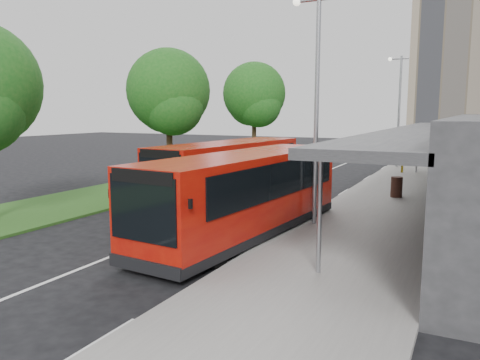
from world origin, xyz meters
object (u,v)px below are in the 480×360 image
object	(u,v)px
tree_mid	(169,96)
bollard	(402,165)
bus_second	(229,171)
car_far	(371,143)
bus_main	(246,195)
lamp_post_near	(315,96)
lamp_post_far	(398,104)
tree_far	(254,98)
litter_bin	(397,187)
car_near	(396,146)

from	to	relation	value
tree_mid	bollard	size ratio (longest dim) A/B	8.01
bus_second	car_far	distance (m)	37.79
bus_main	lamp_post_near	bearing A→B (deg)	60.06
lamp_post_far	tree_mid	bearing A→B (deg)	-130.68
bus_main	bus_second	xyz separation A→B (m)	(-3.51, 5.47, -0.02)
lamp_post_far	bus_second	size ratio (longest dim) A/B	0.80
tree_mid	lamp_post_far	distance (m)	17.08
tree_far	litter_bin	xyz separation A→B (m)	(13.09, -12.19, -4.65)
car_near	litter_bin	bearing A→B (deg)	-66.77
bus_main	litter_bin	size ratio (longest dim) A/B	10.44
tree_mid	litter_bin	size ratio (longest dim) A/B	8.14
car_near	tree_mid	bearing A→B (deg)	-93.03
tree_mid	bollard	world-z (taller)	tree_mid
bus_second	bollard	xyz separation A→B (m)	(6.03, 13.30, -0.78)
bus_main	bus_second	world-z (taller)	bus_main
tree_mid	bus_second	xyz separation A→B (m)	(6.04, -3.84, -3.65)
bus_second	car_far	size ratio (longest dim) A/B	3.11
tree_mid	lamp_post_far	world-z (taller)	lamp_post_far
lamp_post_far	car_far	size ratio (longest dim) A/B	2.50
tree_mid	car_near	world-z (taller)	tree_mid
tree_mid	lamp_post_far	size ratio (longest dim) A/B	0.98
lamp_post_far	car_near	size ratio (longest dim) A/B	2.17
litter_bin	bollard	bearing A→B (deg)	96.06
lamp_post_near	car_near	distance (m)	35.15
lamp_post_far	car_near	xyz separation A→B (m)	(-2.11, 14.85, -4.09)
tree_mid	lamp_post_near	xyz separation A→B (m)	(11.13, -7.05, -0.35)
bus_main	bollard	xyz separation A→B (m)	(2.52, 18.77, -0.80)
bus_main	car_far	bearing A→B (deg)	100.57
tree_mid	lamp_post_near	bearing A→B (deg)	-32.36
tree_mid	car_near	size ratio (longest dim) A/B	2.13
tree_mid	lamp_post_near	distance (m)	13.18
tree_mid	lamp_post_near	size ratio (longest dim) A/B	0.98
litter_bin	car_near	size ratio (longest dim) A/B	0.26
car_near	car_far	bearing A→B (deg)	136.12
bus_second	tree_mid	bearing A→B (deg)	152.87
bus_main	litter_bin	distance (m)	9.82
tree_mid	car_far	xyz separation A→B (m)	(5.30, 33.93, -4.54)
bus_main	bollard	bearing A→B (deg)	87.32
bus_main	tree_far	bearing A→B (deg)	119.10
tree_far	litter_bin	bearing A→B (deg)	-42.94
bus_second	bus_main	bearing A→B (deg)	-51.99
bus_second	litter_bin	size ratio (longest dim) A/B	10.30
bus_second	bollard	world-z (taller)	bus_second
lamp_post_near	car_near	size ratio (longest dim) A/B	2.17
lamp_post_far	bus_main	bearing A→B (deg)	-94.05
lamp_post_near	bus_second	size ratio (longest dim) A/B	0.80
car_near	lamp_post_near	bearing A→B (deg)	-71.59
tree_mid	bus_second	size ratio (longest dim) A/B	0.79
lamp_post_near	bus_main	world-z (taller)	lamp_post_near
tree_mid	bus_main	size ratio (longest dim) A/B	0.78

